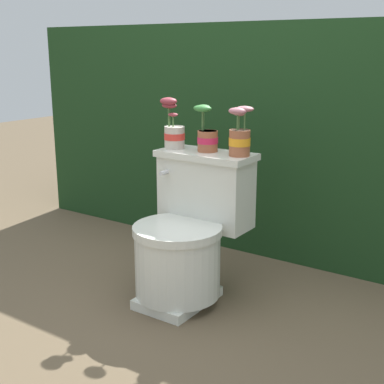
{
  "coord_description": "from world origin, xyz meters",
  "views": [
    {
      "loc": [
        1.28,
        -1.81,
        1.14
      ],
      "look_at": [
        -0.05,
        0.13,
        0.5
      ],
      "focal_mm": 50.0,
      "sensor_mm": 36.0,
      "label": 1
    }
  ],
  "objects_px": {
    "potted_plant_left": "(173,130)",
    "potted_plant_middle": "(240,136)",
    "potted_plant_midleft": "(207,134)",
    "toilet": "(188,235)"
  },
  "relations": [
    {
      "from": "potted_plant_left",
      "to": "potted_plant_middle",
      "type": "height_order",
      "value": "potted_plant_left"
    },
    {
      "from": "toilet",
      "to": "potted_plant_midleft",
      "type": "xyz_separation_m",
      "value": [
        -0.01,
        0.16,
        0.45
      ]
    },
    {
      "from": "toilet",
      "to": "potted_plant_middle",
      "type": "xyz_separation_m",
      "value": [
        0.17,
        0.15,
        0.46
      ]
    },
    {
      "from": "toilet",
      "to": "potted_plant_left",
      "type": "distance_m",
      "value": 0.51
    },
    {
      "from": "toilet",
      "to": "potted_plant_middle",
      "type": "distance_m",
      "value": 0.51
    },
    {
      "from": "potted_plant_middle",
      "to": "toilet",
      "type": "bearing_deg",
      "value": -138.8
    },
    {
      "from": "potted_plant_left",
      "to": "potted_plant_middle",
      "type": "distance_m",
      "value": 0.36
    },
    {
      "from": "potted_plant_middle",
      "to": "potted_plant_midleft",
      "type": "bearing_deg",
      "value": 177.28
    },
    {
      "from": "potted_plant_left",
      "to": "potted_plant_midleft",
      "type": "distance_m",
      "value": 0.18
    },
    {
      "from": "toilet",
      "to": "potted_plant_left",
      "type": "relative_size",
      "value": 2.76
    }
  ]
}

